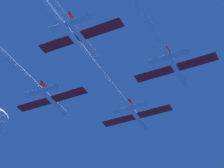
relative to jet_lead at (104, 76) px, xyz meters
name	(u,v)px	position (x,y,z in m)	size (l,w,h in m)	color
jet_lead	(104,76)	(0.00, 0.00, 0.00)	(21.19, 73.30, 3.51)	white
jet_left_wing	(9,58)	(-17.82, -16.33, -0.09)	(21.19, 69.64, 3.51)	white
jet_right_wing	(145,17)	(17.76, -15.34, -0.71)	(21.19, 69.62, 3.51)	white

